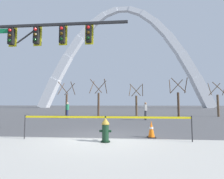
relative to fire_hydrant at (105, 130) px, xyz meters
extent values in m
plane|color=#474749|center=(-0.35, 0.84, -0.47)|extent=(240.00, 240.00, 0.00)
cylinder|color=black|center=(0.00, -0.01, -0.44)|extent=(0.36, 0.36, 0.05)
cylinder|color=#14331E|center=(0.00, -0.01, -0.11)|extent=(0.26, 0.26, 0.62)
cylinder|color=#A8842D|center=(0.00, -0.01, 0.22)|extent=(0.30, 0.30, 0.04)
cone|color=#A8842D|center=(0.00, -0.01, 0.35)|extent=(0.30, 0.30, 0.22)
cylinder|color=black|center=(0.00, -0.01, 0.49)|extent=(0.06, 0.06, 0.06)
cylinder|color=#14331E|center=(-0.18, -0.01, -0.04)|extent=(0.10, 0.09, 0.09)
cylinder|color=#14331E|center=(0.18, -0.01, -0.04)|extent=(0.10, 0.09, 0.09)
cylinder|color=#14331E|center=(0.00, 0.19, -0.14)|extent=(0.13, 0.14, 0.13)
cylinder|color=black|center=(0.00, 0.27, -0.14)|extent=(0.15, 0.03, 0.15)
cylinder|color=#232326|center=(-3.42, 0.27, 0.04)|extent=(0.04, 0.04, 1.00)
cylinder|color=#232326|center=(3.31, 0.28, 0.04)|extent=(0.04, 0.04, 1.00)
cube|color=yellow|center=(-0.05, 0.28, 0.46)|extent=(6.73, 0.02, 0.08)
cube|color=black|center=(1.88, 1.06, -0.45)|extent=(0.36, 0.36, 0.03)
cone|color=orange|center=(1.88, 1.06, -0.09)|extent=(0.28, 0.28, 0.70)
cylinder|color=white|center=(1.88, 1.06, -0.05)|extent=(0.17, 0.17, 0.08)
cube|color=#232326|center=(-2.90, 1.76, 5.13)|extent=(7.60, 0.12, 0.12)
cylinder|color=#232326|center=(-4.42, 1.76, 4.58)|extent=(1.11, 0.08, 0.81)
cube|color=black|center=(-5.30, 1.76, 4.58)|extent=(0.26, 0.24, 0.90)
cube|color=gold|center=(-5.30, 1.90, 4.58)|extent=(0.44, 0.03, 1.04)
sphere|color=red|center=(-5.30, 1.63, 4.86)|extent=(0.16, 0.16, 0.16)
sphere|color=#392706|center=(-5.30, 1.63, 4.58)|extent=(0.16, 0.16, 0.16)
sphere|color=black|center=(-5.30, 1.63, 4.30)|extent=(0.16, 0.16, 0.16)
cube|color=black|center=(-3.90, 1.76, 4.58)|extent=(0.26, 0.24, 0.90)
cube|color=gold|center=(-3.90, 1.90, 4.58)|extent=(0.44, 0.03, 1.04)
sphere|color=red|center=(-3.90, 1.63, 4.86)|extent=(0.16, 0.16, 0.16)
sphere|color=#392706|center=(-3.90, 1.63, 4.58)|extent=(0.16, 0.16, 0.16)
sphere|color=black|center=(-3.90, 1.63, 4.30)|extent=(0.16, 0.16, 0.16)
cube|color=black|center=(-2.50, 1.76, 4.58)|extent=(0.26, 0.24, 0.90)
cube|color=gold|center=(-2.50, 1.90, 4.58)|extent=(0.44, 0.03, 1.04)
sphere|color=red|center=(-2.50, 1.63, 4.86)|extent=(0.16, 0.16, 0.16)
sphere|color=#392706|center=(-2.50, 1.63, 4.58)|extent=(0.16, 0.16, 0.16)
sphere|color=black|center=(-2.50, 1.63, 4.30)|extent=(0.16, 0.16, 0.16)
cube|color=black|center=(-1.10, 1.76, 4.58)|extent=(0.26, 0.24, 0.90)
cube|color=gold|center=(-1.10, 1.90, 4.58)|extent=(0.44, 0.03, 1.04)
sphere|color=red|center=(-1.10, 1.63, 4.86)|extent=(0.16, 0.16, 0.16)
sphere|color=#392706|center=(-1.10, 1.63, 4.58)|extent=(0.16, 0.16, 0.16)
sphere|color=black|center=(-1.10, 1.63, 4.30)|extent=(0.16, 0.16, 0.16)
cube|color=#0F6638|center=(-5.90, 1.74, 4.88)|extent=(0.90, 0.04, 0.24)
cube|color=silver|center=(-27.18, 53.42, 4.63)|extent=(7.45, 3.21, 11.58)
cube|color=silver|center=(-22.71, 53.42, 13.98)|extent=(7.11, 2.92, 9.95)
cube|color=silver|center=(-18.24, 53.42, 21.63)|extent=(6.73, 2.64, 8.33)
cube|color=silver|center=(-13.77, 53.42, 27.58)|extent=(6.31, 2.36, 6.73)
cube|color=silver|center=(-9.29, 53.42, 31.83)|extent=(5.81, 2.07, 5.11)
cube|color=silver|center=(-4.82, 53.42, 34.38)|extent=(5.20, 1.79, 3.41)
cube|color=silver|center=(-0.35, 53.42, 35.23)|extent=(4.57, 1.51, 1.51)
cube|color=silver|center=(4.12, 53.42, 34.38)|extent=(5.20, 1.79, 3.41)
cube|color=silver|center=(8.59, 53.42, 31.83)|extent=(5.81, 2.07, 5.11)
cube|color=silver|center=(13.06, 53.42, 27.58)|extent=(6.31, 2.36, 6.73)
cube|color=silver|center=(17.54, 53.42, 21.63)|extent=(6.73, 2.64, 8.33)
cube|color=silver|center=(22.01, 53.42, 13.98)|extent=(7.11, 2.92, 9.95)
cube|color=silver|center=(26.48, 53.42, 4.63)|extent=(7.45, 3.21, 11.58)
cylinder|color=#473323|center=(-6.61, 14.09, 0.84)|extent=(0.24, 0.24, 2.62)
cylinder|color=#473323|center=(-7.41, 14.25, 2.87)|extent=(0.36, 1.41, 1.57)
cylinder|color=#473323|center=(-5.80, 14.01, 2.87)|extent=(0.22, 1.43, 1.57)
cylinder|color=#473323|center=(-6.53, 14.90, 2.87)|extent=(1.43, 0.22, 1.57)
cylinder|color=#473323|center=(-6.79, 13.29, 2.87)|extent=(1.41, 0.39, 1.57)
cylinder|color=#473323|center=(-2.48, 13.36, 0.90)|extent=(0.24, 0.24, 2.74)
cylinder|color=#473323|center=(-3.32, 13.53, 3.02)|extent=(0.37, 1.47, 1.64)
cylinder|color=#473323|center=(-1.63, 13.28, 3.02)|extent=(0.23, 1.49, 1.64)
cylinder|color=#473323|center=(-2.40, 14.21, 3.02)|extent=(1.49, 0.23, 1.64)
cylinder|color=#473323|center=(-2.67, 12.53, 3.02)|extent=(1.47, 0.40, 1.64)
cylinder|color=brown|center=(1.98, 14.14, 0.74)|extent=(0.24, 0.24, 2.42)
cylinder|color=brown|center=(1.24, 14.29, 2.61)|extent=(0.34, 1.31, 1.45)
cylinder|color=brown|center=(2.73, 14.06, 2.61)|extent=(0.21, 1.32, 1.45)
cylinder|color=brown|center=(2.06, 14.89, 2.61)|extent=(1.32, 0.21, 1.45)
cylinder|color=brown|center=(1.82, 13.40, 2.61)|extent=(1.31, 0.36, 1.45)
cylinder|color=#473323|center=(6.41, 12.53, 0.88)|extent=(0.24, 0.24, 2.68)
cylinder|color=#473323|center=(5.59, 12.70, 2.95)|extent=(0.36, 1.44, 1.61)
cylinder|color=#473323|center=(7.24, 12.45, 2.95)|extent=(0.22, 1.46, 1.61)
cylinder|color=#473323|center=(6.49, 13.36, 2.95)|extent=(1.46, 0.22, 1.61)
cylinder|color=#473323|center=(6.23, 11.72, 2.95)|extent=(1.44, 0.39, 1.61)
cylinder|color=brown|center=(11.15, 13.82, 0.78)|extent=(0.24, 0.24, 2.49)
cylinder|color=brown|center=(10.39, 13.97, 2.70)|extent=(0.34, 1.34, 1.49)
cylinder|color=brown|center=(11.23, 14.59, 2.70)|extent=(1.35, 0.21, 1.49)
cylinder|color=brown|center=(10.98, 13.07, 2.70)|extent=(1.34, 0.37, 1.49)
cylinder|color=#232847|center=(-5.10, 10.13, -0.05)|extent=(0.22, 0.22, 0.84)
cube|color=#23754C|center=(-5.10, 10.13, 0.64)|extent=(0.24, 0.36, 0.54)
sphere|color=beige|center=(-5.10, 10.13, 1.02)|extent=(0.20, 0.20, 0.20)
cylinder|color=#38383D|center=(2.50, 9.00, -0.05)|extent=(0.22, 0.22, 0.84)
cube|color=beige|center=(2.50, 9.00, 0.64)|extent=(0.25, 0.36, 0.54)
sphere|color=#936B4C|center=(2.50, 9.00, 1.02)|extent=(0.20, 0.20, 0.20)
camera|label=1|loc=(0.82, -6.62, 1.00)|focal=27.47mm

